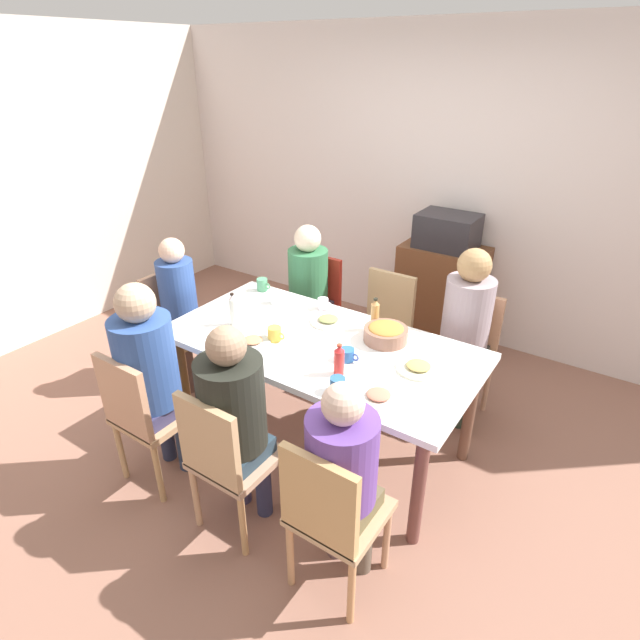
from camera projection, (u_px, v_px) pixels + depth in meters
name	position (u px, v px, depth m)	size (l,w,h in m)	color
ground_plane	(320.00, 440.00, 3.45)	(7.00, 7.00, 0.00)	#8F6150
wall_back	(452.00, 190.00, 4.34)	(6.07, 0.12, 2.60)	silver
wall_left	(32.00, 191.00, 4.32)	(0.12, 4.17, 2.60)	silver
dining_table	(320.00, 353.00, 3.13)	(1.92, 0.96, 0.77)	white
chair_0	(383.00, 325.00, 3.85)	(0.40, 0.40, 0.90)	tan
chair_1	(331.00, 513.00, 2.27)	(0.40, 0.40, 0.90)	tan
person_1	(343.00, 469.00, 2.24)	(0.32, 0.32, 1.16)	brown
chair_2	(226.00, 457.00, 2.58)	(0.40, 0.40, 0.90)	tan
person_2	(234.00, 412.00, 2.54)	(0.34, 0.34, 1.23)	#373150
chair_3	(465.00, 349.00, 3.53)	(0.40, 0.40, 0.90)	tan
person_3	(466.00, 322.00, 3.35)	(0.32, 0.32, 1.27)	#354838
chair_4	(314.00, 304.00, 4.17)	(0.40, 0.40, 0.90)	#B3282B
person_4	(307.00, 284.00, 4.00)	(0.31, 0.31, 1.20)	#3C4347
chair_5	(143.00, 413.00, 2.90)	(0.40, 0.40, 0.90)	tan
person_5	(148.00, 367.00, 2.84)	(0.34, 0.34, 1.29)	#272D47
chair_6	(175.00, 322.00, 3.88)	(0.40, 0.40, 0.90)	tan
person_6	(180.00, 303.00, 3.75)	(0.30, 0.30, 1.20)	brown
plate_0	(418.00, 367.00, 2.81)	(0.25, 0.25, 0.04)	silver
plate_1	(379.00, 396.00, 2.57)	(0.23, 0.23, 0.04)	silver
plate_2	(328.00, 321.00, 3.31)	(0.24, 0.24, 0.04)	silver
plate_3	(253.00, 342.00, 3.07)	(0.22, 0.22, 0.04)	silver
bowl_0	(386.00, 333.00, 3.08)	(0.27, 0.27, 0.11)	#8F604C
cup_0	(275.00, 299.00, 3.56)	(0.11, 0.07, 0.07)	white
cup_1	(338.00, 385.00, 2.61)	(0.12, 0.08, 0.09)	#2C6094
cup_2	(323.00, 304.00, 3.48)	(0.11, 0.07, 0.08)	white
cup_3	(275.00, 334.00, 3.09)	(0.12, 0.08, 0.09)	#E6BF44
cup_4	(262.00, 285.00, 3.75)	(0.12, 0.08, 0.09)	#4D9368
cup_5	(347.00, 355.00, 2.89)	(0.12, 0.09, 0.07)	#2B61A6
bottle_0	(375.00, 315.00, 3.18)	(0.05, 0.05, 0.22)	tan
bottle_1	(233.00, 310.00, 3.24)	(0.05, 0.05, 0.22)	silver
bottle_2	(339.00, 360.00, 2.74)	(0.06, 0.06, 0.19)	red
side_cabinet	(440.00, 296.00, 4.46)	(0.70, 0.44, 0.90)	brown
microwave	(447.00, 231.00, 4.18)	(0.48, 0.36, 0.28)	#2A272B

